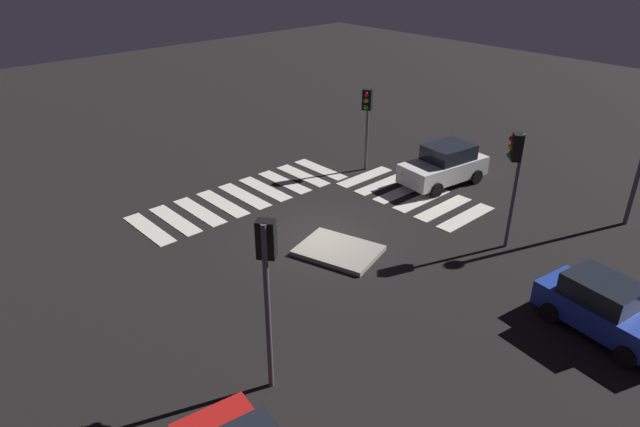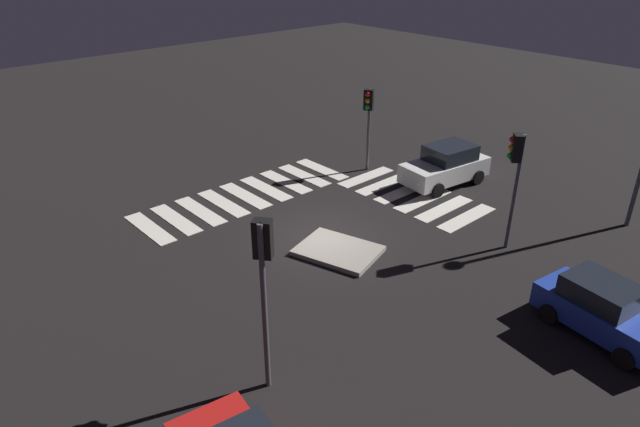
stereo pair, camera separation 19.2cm
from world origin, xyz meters
TOP-DOWN VIEW (x-y plane):
  - ground_plane at (0.00, 0.00)m, footprint 80.00×80.00m
  - traffic_island at (-1.36, 0.32)m, footprint 3.37×2.90m
  - car_blue at (-9.76, -2.21)m, footprint 4.02×2.25m
  - car_white at (-0.09, -7.70)m, footprint 2.42×4.41m
  - traffic_light_south at (-5.12, -4.54)m, footprint 0.53×0.54m
  - traffic_light_east at (3.47, -6.16)m, footprint 0.54×0.53m
  - traffic_light_west at (-4.91, 6.17)m, footprint 0.54×0.53m
  - crosswalk_near at (-0.00, -5.55)m, footprint 6.45×3.20m
  - crosswalk_side at (5.01, 0.00)m, footprint 3.20×9.90m

SIDE VIEW (x-z plane):
  - ground_plane at x=0.00m, z-range 0.00..0.00m
  - crosswalk_near at x=0.00m, z-range 0.00..0.02m
  - crosswalk_side at x=5.01m, z-range 0.00..0.02m
  - traffic_island at x=-1.36m, z-range 0.00..0.18m
  - car_blue at x=-9.76m, z-range -0.02..1.66m
  - car_white at x=-0.09m, z-range -0.02..1.83m
  - traffic_light_east at x=3.47m, z-range 1.04..5.08m
  - traffic_light_south at x=-5.12m, z-range 1.13..5.53m
  - traffic_light_west at x=-4.91m, z-range 1.21..5.95m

